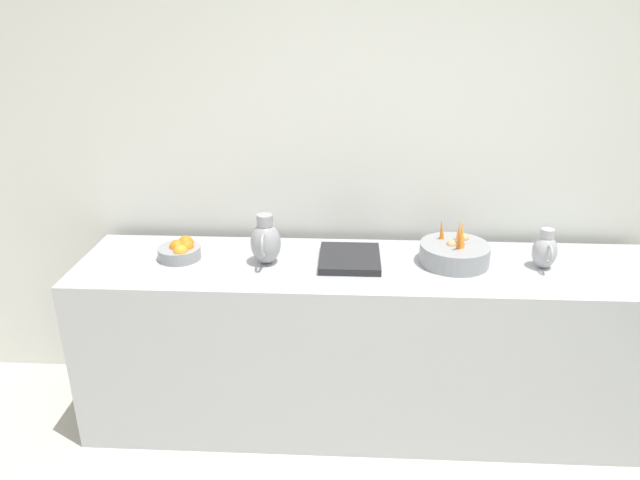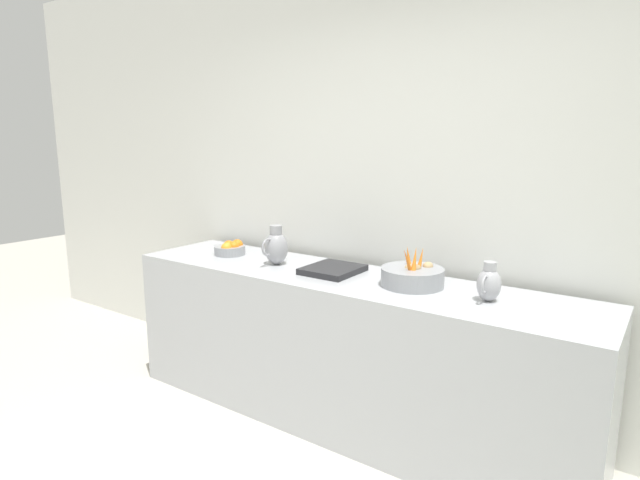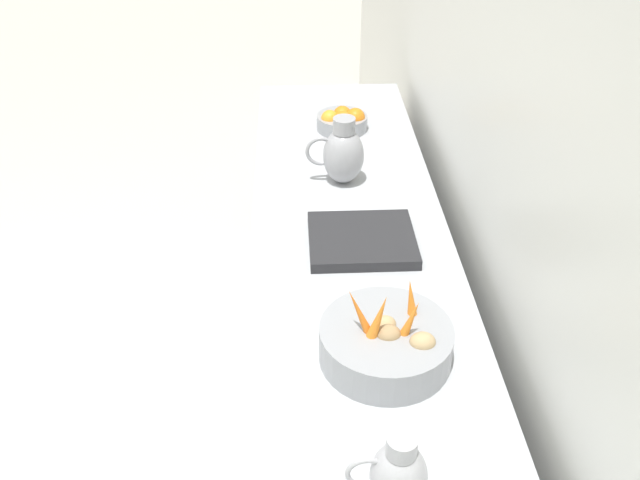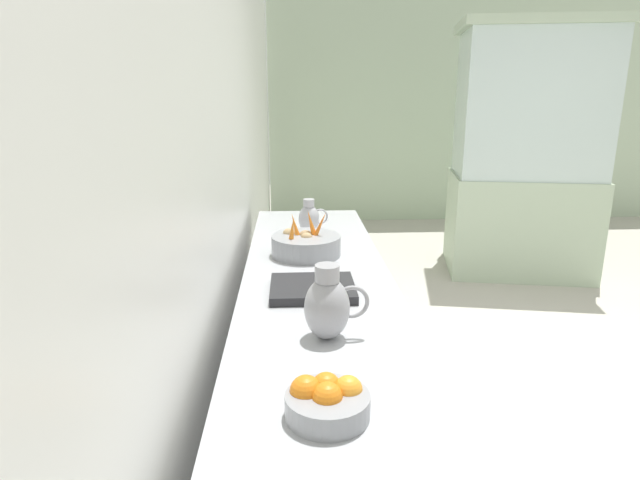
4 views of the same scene
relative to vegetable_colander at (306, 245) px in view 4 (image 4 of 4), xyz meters
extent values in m
plane|color=#B7B2A5|center=(1.55, -0.17, -0.97)|extent=(15.45, 15.45, 0.00)
cube|color=silver|center=(-0.40, 0.08, 0.53)|extent=(0.10, 8.51, 3.00)
cube|color=#B2C6A8|center=(3.65, 4.61, 0.53)|extent=(8.00, 0.10, 3.00)
cube|color=#ADAFB5|center=(0.04, -0.42, -0.51)|extent=(0.66, 2.90, 0.91)
cylinder|color=gray|center=(0.00, 0.00, 0.00)|extent=(0.34, 0.34, 0.10)
torus|color=gray|center=(0.00, 0.00, -0.05)|extent=(0.20, 0.20, 0.01)
cone|color=orange|center=(0.03, 0.02, 0.09)|extent=(0.07, 0.04, 0.16)
cone|color=orange|center=(-0.05, 0.02, 0.09)|extent=(0.07, 0.05, 0.14)
cone|color=orange|center=(-0.07, -0.06, 0.08)|extent=(0.06, 0.06, 0.13)
cone|color=orange|center=(0.07, 0.00, 0.09)|extent=(0.09, 0.05, 0.16)
ellipsoid|color=#9E7F56|center=(0.00, 0.02, 0.04)|extent=(0.06, 0.05, 0.05)
ellipsoid|color=tan|center=(-0.08, 0.05, 0.05)|extent=(0.07, 0.06, 0.05)
ellipsoid|color=tan|center=(0.00, -0.02, 0.04)|extent=(0.06, 0.05, 0.05)
cylinder|color=gray|center=(0.01, -1.38, -0.02)|extent=(0.21, 0.21, 0.06)
sphere|color=orange|center=(-0.04, -1.36, 0.01)|extent=(0.08, 0.08, 0.08)
sphere|color=orange|center=(0.01, -1.39, 0.01)|extent=(0.08, 0.08, 0.08)
sphere|color=orange|center=(0.07, -1.35, 0.01)|extent=(0.07, 0.07, 0.07)
sphere|color=orange|center=(0.01, -1.34, 0.01)|extent=(0.08, 0.08, 0.08)
ellipsoid|color=#939399|center=(0.04, -0.93, 0.05)|extent=(0.15, 0.15, 0.21)
cylinder|color=#939399|center=(0.04, -0.93, 0.17)|extent=(0.08, 0.08, 0.06)
torus|color=#939399|center=(0.12, -0.93, 0.07)|extent=(0.11, 0.01, 0.11)
ellipsoid|color=#A3A3A8|center=(0.03, 0.42, 0.03)|extent=(0.12, 0.12, 0.17)
cylinder|color=#A3A3A8|center=(0.03, 0.42, 0.12)|extent=(0.06, 0.06, 0.04)
torus|color=#A3A3A8|center=(0.09, 0.42, 0.04)|extent=(0.09, 0.01, 0.09)
cube|color=#232326|center=(0.01, -0.52, -0.04)|extent=(0.34, 0.30, 0.04)
cube|color=#ADC1A3|center=(2.14, 2.38, -0.50)|extent=(1.45, 1.14, 0.94)
cube|color=silver|center=(2.14, 2.38, 0.62)|extent=(1.39, 1.09, 1.29)
cube|color=#ADC1A3|center=(2.14, 2.38, 1.30)|extent=(1.52, 1.20, 0.08)
camera|label=1|loc=(2.68, -0.53, 1.15)|focal=32.89mm
camera|label=2|loc=(2.55, 1.17, 0.74)|focal=29.28mm
camera|label=3|loc=(0.23, 1.29, 1.22)|focal=38.60mm
camera|label=4|loc=(-0.07, -2.54, 0.73)|focal=29.92mm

